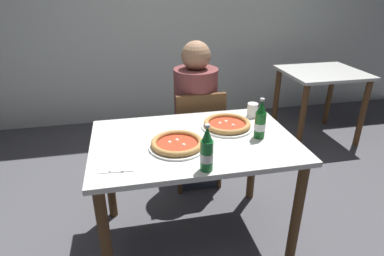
% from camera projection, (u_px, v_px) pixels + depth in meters
% --- Properties ---
extents(ground_plane, '(8.00, 8.00, 0.00)m').
position_uv_depth(ground_plane, '(193.00, 236.00, 2.23)').
color(ground_plane, '#4C4C51').
extents(back_wall_tiled, '(7.00, 0.10, 2.60)m').
position_uv_depth(back_wall_tiled, '(153.00, 10.00, 3.63)').
color(back_wall_tiled, silver).
rests_on(back_wall_tiled, ground_plane).
extents(dining_table_main, '(1.20, 0.80, 0.75)m').
position_uv_depth(dining_table_main, '(194.00, 156.00, 1.96)').
color(dining_table_main, silver).
rests_on(dining_table_main, ground_plane).
extents(chair_behind_table, '(0.41, 0.41, 0.85)m').
position_uv_depth(chair_behind_table, '(197.00, 134.00, 2.59)').
color(chair_behind_table, brown).
rests_on(chair_behind_table, ground_plane).
extents(diner_seated, '(0.34, 0.34, 1.21)m').
position_uv_depth(diner_seated, '(196.00, 120.00, 2.60)').
color(diner_seated, '#2D3342').
rests_on(diner_seated, ground_plane).
extents(dining_table_background, '(0.80, 0.70, 0.75)m').
position_uv_depth(dining_table_background, '(321.00, 86.00, 3.40)').
color(dining_table_background, silver).
rests_on(dining_table_background, ground_plane).
extents(pizza_margherita_near, '(0.32, 0.32, 0.04)m').
position_uv_depth(pizza_margherita_near, '(177.00, 144.00, 1.81)').
color(pizza_margherita_near, white).
rests_on(pizza_margherita_near, dining_table_main).
extents(pizza_marinara_far, '(0.33, 0.33, 0.04)m').
position_uv_depth(pizza_marinara_far, '(227.00, 124.00, 2.05)').
color(pizza_marinara_far, white).
rests_on(pizza_marinara_far, dining_table_main).
extents(beer_bottle_left, '(0.07, 0.07, 0.25)m').
position_uv_depth(beer_bottle_left, '(207.00, 151.00, 1.56)').
color(beer_bottle_left, '#196B2D').
rests_on(beer_bottle_left, dining_table_main).
extents(beer_bottle_center, '(0.07, 0.07, 0.25)m').
position_uv_depth(beer_bottle_center, '(260.00, 121.00, 1.89)').
color(beer_bottle_center, '#14591E').
rests_on(beer_bottle_center, dining_table_main).
extents(napkin_with_cutlery, '(0.19, 0.19, 0.01)m').
position_uv_depth(napkin_with_cutlery, '(117.00, 163.00, 1.66)').
color(napkin_with_cutlery, white).
rests_on(napkin_with_cutlery, dining_table_main).
extents(paper_cup, '(0.07, 0.07, 0.09)m').
position_uv_depth(paper_cup, '(252.00, 110.00, 2.21)').
color(paper_cup, white).
rests_on(paper_cup, dining_table_main).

